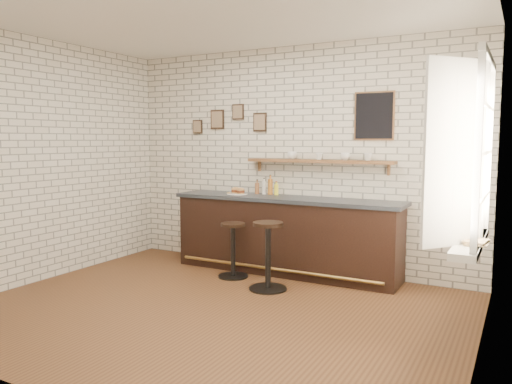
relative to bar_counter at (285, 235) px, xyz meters
The scene contains 21 objects.
ground 1.77m from the bar_counter, 91.06° to the right, with size 5.00×5.00×0.00m, color brown.
bar_counter is the anchor object (origin of this frame).
sandwich_plate 0.89m from the bar_counter, behind, with size 0.28×0.28×0.01m, color white.
ciabatta_sandwich 0.91m from the bar_counter, behind, with size 0.25×0.18×0.08m.
potato_chips 0.92m from the bar_counter, behind, with size 0.26×0.19×0.00m.
bitters_bottle_brown 0.80m from the bar_counter, 161.88° to the left, with size 0.06×0.06×0.20m.
bitters_bottle_white 0.74m from the bar_counter, 157.48° to the left, with size 0.06×0.06×0.22m.
bitters_bottle_amber 0.71m from the bar_counter, 151.46° to the left, with size 0.07×0.07×0.27m.
condiment_bottle_yellow 0.64m from the bar_counter, 142.30° to the left, with size 0.06×0.06×0.19m.
bar_stool_left 0.73m from the bar_counter, 134.14° to the right, with size 0.39×0.39×0.70m.
bar_stool_right 0.80m from the bar_counter, 79.78° to the right, with size 0.45×0.45×0.80m.
wall_shelf 1.06m from the bar_counter, 28.80° to the left, with size 2.00×0.18×0.18m.
shelf_cup_a 1.06m from the bar_counter, 90.38° to the left, with size 0.13×0.13×0.10m, color white.
shelf_cup_b 1.12m from the bar_counter, 27.68° to the left, with size 0.09×0.09×0.09m, color white.
shelf_cup_c 1.29m from the bar_counter, 15.32° to the left, with size 0.12×0.12×0.09m, color white.
shelf_cup_d 1.48m from the bar_counter, 11.06° to the left, with size 0.10×0.10×0.09m, color white.
back_wall_decor 1.58m from the bar_counter, 55.24° to the left, with size 2.96×0.02×0.56m.
window_sill 2.78m from the bar_counter, 30.57° to the right, with size 0.20×1.35×0.06m.
casement_window 2.95m from the bar_counter, 31.03° to the right, with size 0.40×1.30×1.56m.
book_lower 2.90m from the bar_counter, 34.97° to the right, with size 0.17×0.23×0.02m, color tan.
book_upper 2.90m from the bar_counter, 34.79° to the right, with size 0.16×0.22×0.02m, color tan.
Camera 1 is at (2.77, -4.19, 1.76)m, focal length 35.00 mm.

